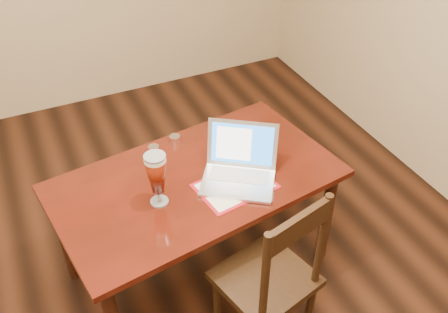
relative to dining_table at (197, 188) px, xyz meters
name	(u,v)px	position (x,y,z in m)	size (l,w,h in m)	color
room_shell	(76,19)	(-0.49, -0.36, 1.15)	(4.51, 5.01, 2.71)	tan
dining_table	(197,188)	(0.00, 0.00, 0.00)	(1.55, 1.02, 0.97)	#4C120A
dining_chair	(271,279)	(0.13, -0.57, -0.15)	(0.50, 0.49, 0.98)	black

